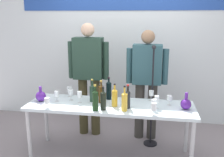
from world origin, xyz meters
The scene contains 26 objects.
ground_plane centered at (0.00, 0.00, 0.00)m, with size 10.00×10.00×0.00m, color gray.
back_wall centered at (0.00, 1.38, 1.50)m, with size 5.09×0.11×3.00m.
display_table centered at (0.00, 0.00, 0.67)m, with size 2.16×0.65×0.73m.
decanter_blue_left centered at (-0.94, -0.02, 0.81)m, with size 0.14×0.14×0.20m.
decanter_blue_right centered at (0.95, -0.02, 0.80)m, with size 0.13×0.13×0.21m.
presenter_left centered at (-0.44, 0.63, 1.01)m, with size 0.63×0.22×1.75m.
presenter_right centered at (0.44, 0.63, 0.95)m, with size 0.61×0.22×1.66m.
wine_bottle_0 centered at (-0.05, -0.20, 0.86)m, with size 0.07×0.07×0.29m.
wine_bottle_1 centered at (0.24, -0.09, 0.86)m, with size 0.07×0.07×0.30m.
wine_bottle_2 centered at (-0.06, 0.21, 0.87)m, with size 0.07×0.07×0.31m.
wine_bottle_3 centered at (-0.26, 0.09, 0.86)m, with size 0.07×0.07×0.31m.
wine_bottle_4 centered at (0.07, -0.05, 0.86)m, with size 0.07×0.07×0.29m.
wine_bottle_5 centered at (-0.14, -0.24, 0.87)m, with size 0.07×0.07×0.32m.
wine_bottle_6 centered at (0.21, -0.19, 0.86)m, with size 0.07×0.07×0.31m.
wine_bottle_7 centered at (-0.13, 0.05, 0.87)m, with size 0.07×0.07×0.30m.
wine_glass_left_0 centered at (-0.75, -0.26, 0.83)m, with size 0.07×0.07×0.13m.
wine_glass_left_1 centered at (-0.56, 0.09, 0.84)m, with size 0.07×0.07×0.15m.
wine_glass_left_2 centered at (-0.73, 0.01, 0.83)m, with size 0.06×0.06×0.14m.
wine_glass_left_3 centered at (-0.62, 0.24, 0.84)m, with size 0.07×0.07×0.14m.
wine_glass_left_4 centered at (-0.41, 0.00, 0.85)m, with size 0.06×0.06×0.16m.
wine_glass_right_0 centered at (0.59, -0.04, 0.85)m, with size 0.06×0.06×0.16m.
wine_glass_right_1 centered at (0.56, -0.27, 0.83)m, with size 0.06×0.06×0.14m.
wine_glass_right_2 centered at (0.56, -0.13, 0.83)m, with size 0.06×0.06×0.14m.
wine_glass_right_3 centered at (0.52, 0.25, 0.83)m, with size 0.06×0.06×0.14m.
wine_glass_right_4 centered at (0.76, 0.10, 0.82)m, with size 0.07×0.07×0.13m.
microphone_stand centered at (0.53, 0.41, 0.49)m, with size 0.20×0.20×1.47m.
Camera 1 is at (0.54, -3.11, 1.86)m, focal length 41.30 mm.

